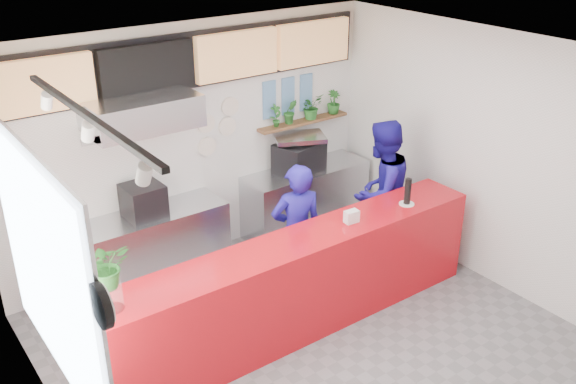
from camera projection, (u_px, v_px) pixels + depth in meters
floor at (320, 348)px, 6.68m from camera, size 5.00×5.00×0.00m
ceiling at (327, 62)px, 5.42m from camera, size 5.00×5.00×0.00m
wall_back at (195, 144)px, 7.88m from camera, size 5.00×0.00×5.00m
wall_left at (59, 312)px, 4.71m from camera, size 0.00×5.00×5.00m
wall_right at (492, 161)px, 7.38m from camera, size 0.00×5.00×5.00m
service_counter at (297, 286)px, 6.74m from camera, size 4.50×0.60×1.10m
cream_band at (190, 55)px, 7.41m from camera, size 5.00×0.02×0.80m
prep_bench at (154, 248)px, 7.67m from camera, size 1.80×0.60×0.90m
panini_oven at (143, 201)px, 7.37m from camera, size 0.44×0.44×0.39m
extraction_hood at (142, 113)px, 6.92m from camera, size 1.20×0.70×0.35m
hood_lip at (143, 130)px, 7.00m from camera, size 1.20×0.69×0.31m
right_bench at (306, 199)px, 8.90m from camera, size 1.80×0.60×0.90m
espresso_machine at (299, 157)px, 8.56m from camera, size 0.73×0.59×0.41m
espresso_tray at (299, 137)px, 8.45m from camera, size 0.79×0.69×0.06m
herb_shelf at (303, 122)px, 8.66m from camera, size 1.40×0.18×0.04m
menu_board_far_left at (40, 86)px, 6.41m from camera, size 1.10×0.10×0.55m
menu_board_mid_left at (147, 69)px, 7.03m from camera, size 1.10×0.10×0.55m
menu_board_mid_right at (237, 55)px, 7.65m from camera, size 1.10×0.10×0.55m
menu_board_far_right at (313, 43)px, 8.27m from camera, size 1.10×0.10×0.55m
soffit at (191, 60)px, 7.41m from camera, size 4.80×0.04×0.65m
window_pane at (46, 270)px, 4.86m from camera, size 0.04×2.20×1.90m
window_frame at (49, 269)px, 4.87m from camera, size 0.03×2.30×2.00m
wall_clock_rim at (101, 305)px, 3.84m from camera, size 0.05×0.30×0.30m
wall_clock_face at (106, 304)px, 3.86m from camera, size 0.02×0.26×0.26m
track_rail at (86, 115)px, 4.32m from camera, size 0.05×2.40×0.04m
dec_plate_a at (206, 123)px, 7.83m from camera, size 0.24×0.03×0.24m
dec_plate_b at (227, 126)px, 8.03m from camera, size 0.24×0.03×0.24m
dec_plate_c at (207, 146)px, 7.96m from camera, size 0.24×0.03×0.24m
dec_plate_d at (230, 106)px, 7.96m from camera, size 0.24×0.03×0.24m
photo_frame_a at (269, 90)px, 8.24m from camera, size 0.20×0.02×0.25m
photo_frame_b at (288, 87)px, 8.40m from camera, size 0.20×0.02×0.25m
photo_frame_c at (306, 83)px, 8.56m from camera, size 0.20×0.02×0.25m
photo_frame_d at (269, 109)px, 8.35m from camera, size 0.20×0.02×0.25m
photo_frame_e at (288, 105)px, 8.51m from camera, size 0.20×0.02×0.25m
photo_frame_f at (306, 101)px, 8.67m from camera, size 0.20×0.02×0.25m
staff_center at (297, 232)px, 7.25m from camera, size 0.69×0.56×1.64m
staff_right at (380, 192)px, 7.97m from camera, size 1.00×0.83×1.85m
herb_a at (276, 116)px, 8.35m from camera, size 0.17×0.13×0.31m
herb_b at (290, 111)px, 8.47m from camera, size 0.22×0.20×0.33m
herb_c at (311, 106)px, 8.65m from camera, size 0.34×0.31×0.34m
herb_d at (334, 102)px, 8.86m from camera, size 0.19×0.17×0.33m
glass_vase at (111, 296)px, 5.38m from camera, size 0.24×0.24×0.25m
basil_vase at (107, 266)px, 5.25m from camera, size 0.38×0.33×0.41m
napkin_holder at (352, 217)px, 6.84m from camera, size 0.16×0.11×0.13m
white_plate at (407, 204)px, 7.26m from camera, size 0.21×0.21×0.01m
pepper_mill at (408, 191)px, 7.19m from camera, size 0.08×0.08×0.30m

